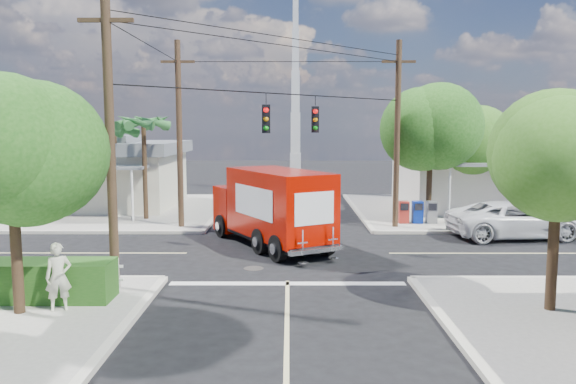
{
  "coord_description": "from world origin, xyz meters",
  "views": [
    {
      "loc": [
        0.06,
        -21.68,
        4.99
      ],
      "look_at": [
        0.0,
        2.0,
        2.2
      ],
      "focal_mm": 35.0,
      "sensor_mm": 36.0,
      "label": 1
    }
  ],
  "objects": [
    {
      "name": "road_markings",
      "position": [
        0.0,
        -1.47,
        0.01
      ],
      "size": [
        32.0,
        32.0,
        0.01
      ],
      "color": "beige",
      "rests_on": "ground"
    },
    {
      "name": "building_ne",
      "position": [
        12.5,
        11.97,
        2.32
      ],
      "size": [
        11.8,
        10.2,
        4.5
      ],
      "color": "silver",
      "rests_on": "sidewalk_ne"
    },
    {
      "name": "sidewalk_ne",
      "position": [
        10.88,
        10.88,
        0.07
      ],
      "size": [
        14.12,
        14.12,
        0.14
      ],
      "color": "gray",
      "rests_on": "ground"
    },
    {
      "name": "utility_poles",
      "position": [
        -1.58,
        1.6,
        4.67
      ],
      "size": [
        12.0,
        10.68,
        9.0
      ],
      "color": "#473321",
      "rests_on": "ground"
    },
    {
      "name": "hedge_sw",
      "position": [
        -8.0,
        -6.4,
        0.69
      ],
      "size": [
        6.2,
        1.2,
        1.1
      ],
      "primitive_type": "cube",
      "color": "#1D4B14",
      "rests_on": "sidewalk_sw"
    },
    {
      "name": "tree_se",
      "position": [
        7.01,
        -7.24,
        4.04
      ],
      "size": [
        3.67,
        3.54,
        5.62
      ],
      "color": "#422D1C",
      "rests_on": "sidewalk_se"
    },
    {
      "name": "radio_tower",
      "position": [
        0.5,
        20.0,
        5.64
      ],
      "size": [
        0.8,
        0.8,
        17.0
      ],
      "color": "silver",
      "rests_on": "ground"
    },
    {
      "name": "pedestrian",
      "position": [
        -6.02,
        -7.31,
        1.04
      ],
      "size": [
        0.78,
        0.67,
        1.81
      ],
      "primitive_type": "imported",
      "rotation": [
        0.0,
        0.0,
        0.44
      ],
      "color": "beige",
      "rests_on": "sidewalk_sw"
    },
    {
      "name": "building_nw",
      "position": [
        -12.0,
        12.46,
        2.22
      ],
      "size": [
        10.8,
        10.2,
        4.3
      ],
      "color": "beige",
      "rests_on": "sidewalk_nw"
    },
    {
      "name": "ground",
      "position": [
        0.0,
        0.0,
        0.0
      ],
      "size": [
        120.0,
        120.0,
        0.0
      ],
      "primitive_type": "plane",
      "color": "black",
      "rests_on": "ground"
    },
    {
      "name": "sidewalk_nw",
      "position": [
        -10.88,
        10.88,
        0.07
      ],
      "size": [
        14.12,
        14.12,
        0.14
      ],
      "color": "gray",
      "rests_on": "ground"
    },
    {
      "name": "tree_sw_front",
      "position": [
        -6.99,
        -7.54,
        4.33
      ],
      "size": [
        3.88,
        3.78,
        6.03
      ],
      "color": "#422D1C",
      "rests_on": "sidewalk_sw"
    },
    {
      "name": "parked_car",
      "position": [
        10.15,
        3.11,
        0.82
      ],
      "size": [
        6.15,
        3.32,
        1.64
      ],
      "primitive_type": "imported",
      "rotation": [
        0.0,
        0.0,
        1.67
      ],
      "color": "silver",
      "rests_on": "ground"
    },
    {
      "name": "vending_boxes",
      "position": [
        6.5,
        6.2,
        0.69
      ],
      "size": [
        1.9,
        0.5,
        1.1
      ],
      "color": "#A1261D",
      "rests_on": "sidewalk_ne"
    },
    {
      "name": "delivery_truck",
      "position": [
        -0.69,
        1.3,
        1.64
      ],
      "size": [
        5.54,
        7.55,
        3.22
      ],
      "color": "black",
      "rests_on": "ground"
    },
    {
      "name": "picket_fence",
      "position": [
        -7.8,
        -5.6,
        0.68
      ],
      "size": [
        5.94,
        0.06,
        1.0
      ],
      "color": "silver",
      "rests_on": "sidewalk_sw"
    },
    {
      "name": "tree_ne_front",
      "position": [
        7.21,
        6.76,
        4.77
      ],
      "size": [
        4.21,
        4.14,
        6.66
      ],
      "color": "#422D1C",
      "rests_on": "sidewalk_ne"
    },
    {
      "name": "tree_ne_back",
      "position": [
        9.81,
        8.96,
        4.19
      ],
      "size": [
        3.77,
        3.66,
        5.82
      ],
      "color": "#422D1C",
      "rests_on": "sidewalk_ne"
    },
    {
      "name": "palm_nw_front",
      "position": [
        -7.5,
        7.5,
        5.04
      ],
      "size": [
        3.01,
        3.08,
        5.59
      ],
      "color": "#422D1C",
      "rests_on": "sidewalk_nw"
    },
    {
      "name": "palm_nw_back",
      "position": [
        -9.5,
        9.0,
        4.67
      ],
      "size": [
        3.01,
        3.08,
        5.19
      ],
      "color": "#422D1C",
      "rests_on": "sidewalk_nw"
    }
  ]
}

